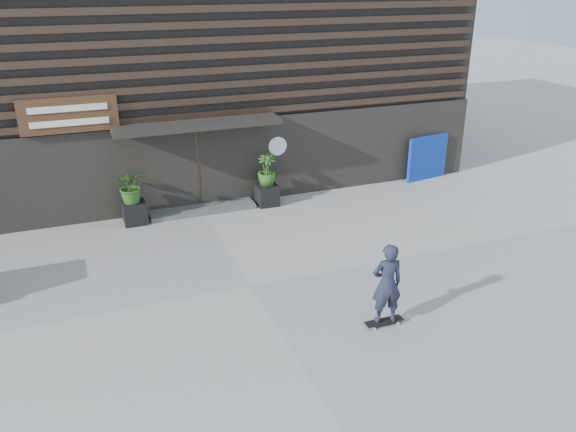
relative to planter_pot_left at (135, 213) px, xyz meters
name	(u,v)px	position (x,y,z in m)	size (l,w,h in m)	color
ground	(251,286)	(1.90, -4.40, -0.30)	(80.00, 80.00, 0.00)	#9F9C97
entrance_step	(202,209)	(1.90, 0.20, -0.24)	(3.00, 0.80, 0.12)	#4B4B49
planter_pot_left	(135,213)	(0.00, 0.00, 0.00)	(0.60, 0.60, 0.60)	black
bamboo_left	(132,186)	(0.00, 0.00, 0.78)	(0.86, 0.75, 0.96)	#2D591E
planter_pot_right	(267,195)	(3.80, 0.00, 0.00)	(0.60, 0.60, 0.60)	black
bamboo_right	(267,170)	(3.80, 0.00, 0.78)	(0.54, 0.54, 0.96)	#2D591E
blue_tarp	(427,158)	(9.44, 0.30, 0.43)	(1.55, 0.12, 1.45)	#0C2B9D
building	(160,46)	(1.90, 5.56, 3.69)	(18.00, 11.00, 8.00)	black
skateboarder	(387,284)	(3.87, -6.76, 0.61)	(0.78, 0.47, 1.73)	black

